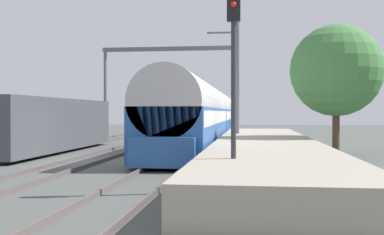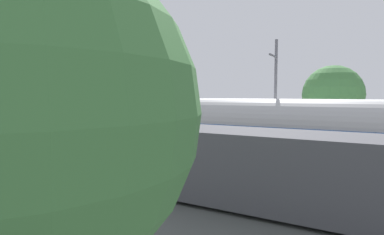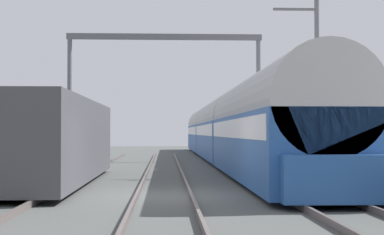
% 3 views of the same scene
% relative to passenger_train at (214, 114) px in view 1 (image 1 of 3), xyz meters
% --- Properties ---
extents(ground, '(120.00, 120.00, 0.00)m').
position_rel_passenger_train_xyz_m(ground, '(-3.84, -21.12, -1.97)').
color(ground, '#4D514E').
extents(track_far_west, '(1.51, 60.00, 0.16)m').
position_rel_passenger_train_xyz_m(track_far_west, '(-7.68, -21.12, -1.89)').
color(track_far_west, '#5D524F').
rests_on(track_far_west, ground).
extents(track_west, '(1.52, 60.00, 0.16)m').
position_rel_passenger_train_xyz_m(track_west, '(-3.84, -21.12, -1.89)').
color(track_west, '#5D524F').
rests_on(track_west, ground).
extents(track_east, '(1.51, 60.00, 0.16)m').
position_rel_passenger_train_xyz_m(track_east, '(0.00, -21.12, -1.89)').
color(track_east, '#5D524F').
rests_on(track_east, ground).
extents(platform, '(4.40, 28.00, 0.90)m').
position_rel_passenger_train_xyz_m(platform, '(3.82, -19.12, -1.52)').
color(platform, '#A39989').
rests_on(platform, ground).
extents(passenger_train, '(2.93, 49.20, 3.82)m').
position_rel_passenger_train_xyz_m(passenger_train, '(0.00, 0.00, 0.00)').
color(passenger_train, '#28569E').
rests_on(passenger_train, ground).
extents(freight_car, '(2.80, 13.00, 2.70)m').
position_rel_passenger_train_xyz_m(freight_car, '(-7.68, -17.00, -0.50)').
color(freight_car, '#47474C').
rests_on(freight_car, ground).
extents(person_crossing, '(0.30, 0.43, 1.73)m').
position_rel_passenger_train_xyz_m(person_crossing, '(2.00, -2.72, -0.94)').
color(person_crossing, '#2A2A2A').
rests_on(person_crossing, ground).
extents(railway_signal_near, '(0.36, 0.30, 5.49)m').
position_rel_passenger_train_xyz_m(railway_signal_near, '(2.69, -28.43, 1.51)').
color(railway_signal_near, '#2D2D33').
rests_on(railway_signal_near, ground).
extents(railway_signal_far, '(0.36, 0.30, 4.62)m').
position_rel_passenger_train_xyz_m(railway_signal_far, '(1.92, 4.21, 1.01)').
color(railway_signal_far, '#2D2D33').
rests_on(railway_signal_far, ground).
extents(catenary_gantry, '(12.08, 0.28, 7.86)m').
position_rel_passenger_train_xyz_m(catenary_gantry, '(-3.84, -0.42, 3.62)').
color(catenary_gantry, slate).
rests_on(catenary_gantry, ground).
extents(catenary_pole_east_mid, '(1.90, 0.20, 8.00)m').
position_rel_passenger_train_xyz_m(catenary_pole_east_mid, '(2.35, -13.47, 2.18)').
color(catenary_pole_east_mid, slate).
rests_on(catenary_pole_east_mid, ground).
extents(tree_east_background, '(4.60, 4.60, 6.54)m').
position_rel_passenger_train_xyz_m(tree_east_background, '(7.40, -16.76, 2.25)').
color(tree_east_background, '#4C3826').
rests_on(tree_east_background, ground).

